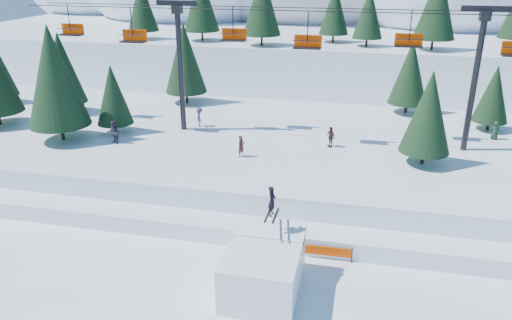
% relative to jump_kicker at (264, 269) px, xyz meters
% --- Properties ---
extents(ground, '(160.00, 160.00, 0.00)m').
position_rel_jump_kicker_xyz_m(ground, '(-1.35, -1.28, -1.32)').
color(ground, white).
rests_on(ground, ground).
extents(mid_shelf, '(70.00, 22.00, 2.50)m').
position_rel_jump_kicker_xyz_m(mid_shelf, '(-1.35, 16.72, -0.07)').
color(mid_shelf, white).
rests_on(mid_shelf, ground).
extents(berm, '(70.00, 6.00, 1.10)m').
position_rel_jump_kicker_xyz_m(berm, '(-1.35, 6.72, -0.77)').
color(berm, white).
rests_on(berm, ground).
extents(jump_kicker, '(3.59, 4.90, 5.19)m').
position_rel_jump_kicker_xyz_m(jump_kicker, '(0.00, 0.00, 0.00)').
color(jump_kicker, white).
rests_on(jump_kicker, ground).
extents(chairlift, '(46.00, 3.21, 10.28)m').
position_rel_jump_kicker_xyz_m(chairlift, '(-0.46, 16.77, 8.00)').
color(chairlift, black).
rests_on(chairlift, mid_shelf).
extents(conifer_stand, '(62.34, 17.68, 8.89)m').
position_rel_jump_kicker_xyz_m(conifer_stand, '(-1.17, 17.39, 5.44)').
color(conifer_stand, black).
rests_on(conifer_stand, mid_shelf).
extents(distant_skiers, '(29.58, 8.66, 1.77)m').
position_rel_jump_kicker_xyz_m(distant_skiers, '(-4.95, 15.40, 2.00)').
color(distant_skiers, '#41211B').
rests_on(distant_skiers, mid_shelf).
extents(banner_near, '(2.86, 0.13, 0.90)m').
position_rel_jump_kicker_xyz_m(banner_near, '(2.82, 3.59, -0.78)').
color(banner_near, black).
rests_on(banner_near, ground).
extents(banner_far, '(2.83, 0.44, 0.90)m').
position_rel_jump_kicker_xyz_m(banner_far, '(7.91, 5.42, -0.78)').
color(banner_far, black).
rests_on(banner_far, ground).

